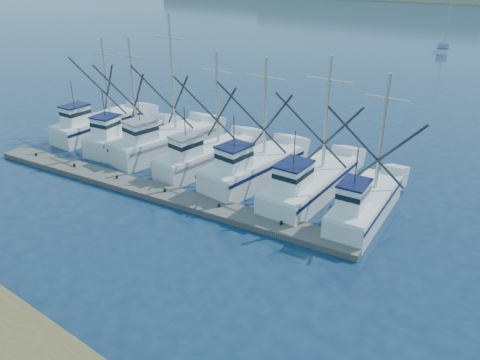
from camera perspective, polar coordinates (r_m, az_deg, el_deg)
name	(u,v)px	position (r m, az deg, el deg)	size (l,w,h in m)	color
ground	(154,287)	(22.01, -10.43, -12.66)	(500.00, 500.00, 0.00)	#0D253B
floating_dock	(153,191)	(30.12, -10.61, -1.31)	(27.10, 1.81, 0.36)	#605B56
trawler_fleet	(203,156)	(33.01, -4.57, 2.95)	(26.67, 8.97, 10.15)	white
sailboat_far	(443,49)	(86.38, 23.49, 14.43)	(2.80, 5.70, 8.10)	white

